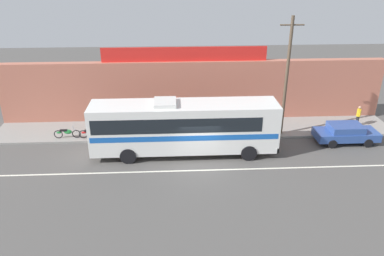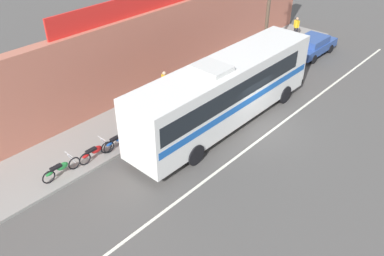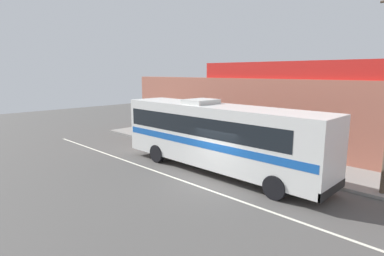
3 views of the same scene
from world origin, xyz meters
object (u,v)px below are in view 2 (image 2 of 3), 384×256
(intercity_bus, at_px, (225,90))
(utility_pole, at_px, (269,1))
(motorcycle_purple, at_px, (95,152))
(motorcycle_black, at_px, (119,140))
(pedestrian_far_left, at_px, (296,26))
(pedestrian_by_curb, at_px, (165,82))
(motorcycle_blue, at_px, (61,168))
(parked_car, at_px, (312,45))

(intercity_bus, xyz_separation_m, utility_pole, (7.29, 2.42, 2.45))
(utility_pole, height_order, motorcycle_purple, utility_pole)
(motorcycle_black, bearing_deg, pedestrian_far_left, 3.87)
(utility_pole, height_order, pedestrian_far_left, utility_pole)
(utility_pole, xyz_separation_m, pedestrian_by_curb, (-7.51, 1.79, -3.40))
(motorcycle_black, distance_m, pedestrian_far_left, 18.83)
(motorcycle_blue, xyz_separation_m, motorcycle_black, (3.10, -0.17, 0.00))
(motorcycle_blue, bearing_deg, utility_pole, -0.22)
(intercity_bus, height_order, pedestrian_far_left, intercity_bus)
(parked_car, height_order, motorcycle_blue, parked_car)
(utility_pole, relative_size, pedestrian_by_curb, 5.07)
(intercity_bus, relative_size, motorcycle_black, 6.29)
(motorcycle_blue, distance_m, motorcycle_black, 3.11)
(intercity_bus, relative_size, pedestrian_far_left, 7.66)
(utility_pole, bearing_deg, motorcycle_blue, 179.78)
(pedestrian_far_left, bearing_deg, motorcycle_purple, -176.58)
(pedestrian_far_left, distance_m, pedestrian_by_curb, 13.82)
(motorcycle_purple, xyz_separation_m, pedestrian_by_curb, (6.33, 1.83, 0.54))
(motorcycle_purple, bearing_deg, motorcycle_blue, 176.68)
(pedestrian_by_curb, bearing_deg, pedestrian_far_left, -2.61)
(motorcycle_purple, distance_m, pedestrian_by_curb, 6.61)
(motorcycle_blue, height_order, pedestrian_by_curb, pedestrian_by_curb)
(utility_pole, distance_m, pedestrian_by_curb, 8.44)
(utility_pole, height_order, motorcycle_blue, utility_pole)
(utility_pole, distance_m, motorcycle_black, 13.10)
(motorcycle_blue, height_order, motorcycle_purple, same)
(intercity_bus, bearing_deg, motorcycle_black, 156.05)
(parked_car, xyz_separation_m, motorcycle_purple, (-18.08, 1.34, -0.17))
(utility_pole, relative_size, motorcycle_blue, 4.44)
(motorcycle_purple, height_order, pedestrian_far_left, pedestrian_far_left)
(parked_car, distance_m, motorcycle_blue, 19.89)
(motorcycle_purple, relative_size, motorcycle_black, 0.95)
(utility_pole, relative_size, motorcycle_purple, 4.61)
(intercity_bus, distance_m, pedestrian_by_curb, 4.32)
(motorcycle_black, height_order, pedestrian_by_curb, pedestrian_by_curb)
(intercity_bus, bearing_deg, motorcycle_purple, 160.05)
(intercity_bus, xyz_separation_m, pedestrian_by_curb, (-0.22, 4.21, -0.96))
(motorcycle_blue, relative_size, pedestrian_far_left, 1.21)
(parked_car, bearing_deg, intercity_bus, -174.84)
(utility_pole, bearing_deg, parked_car, -17.97)
(pedestrian_by_curb, bearing_deg, motorcycle_blue, -167.92)
(utility_pole, bearing_deg, pedestrian_far_left, 10.46)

